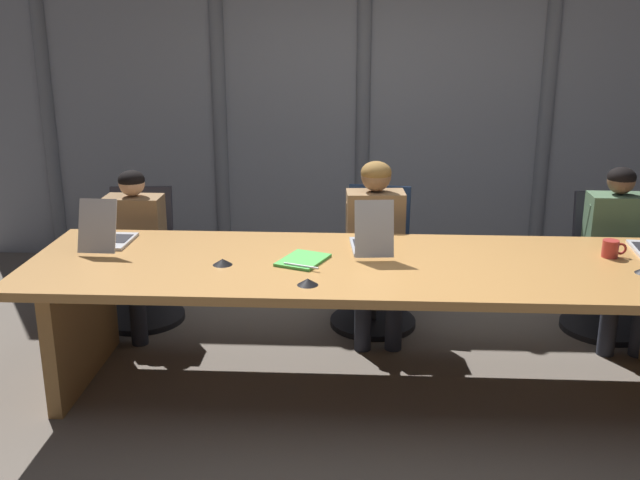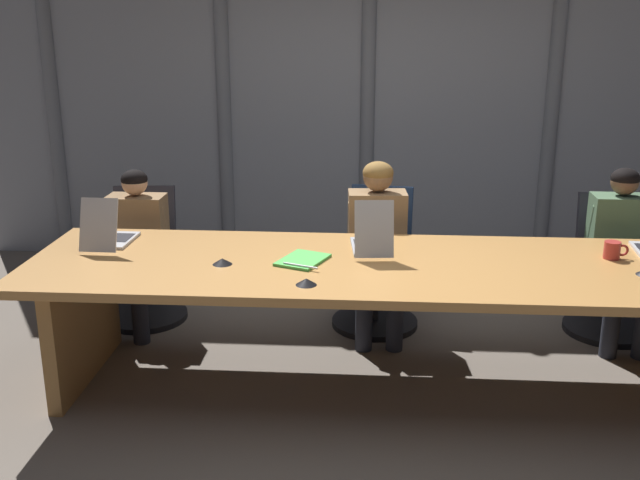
{
  "view_description": "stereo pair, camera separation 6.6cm",
  "coord_description": "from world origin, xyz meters",
  "px_view_note": "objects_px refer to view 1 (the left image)",
  "views": [
    {
      "loc": [
        -0.1,
        -3.94,
        2.09
      ],
      "look_at": [
        -0.32,
        0.09,
        0.86
      ],
      "focal_mm": 41.58,
      "sensor_mm": 36.0,
      "label": 1
    },
    {
      "loc": [
        -0.04,
        -3.94,
        2.09
      ],
      "look_at": [
        -0.32,
        0.09,
        0.86
      ],
      "focal_mm": 41.58,
      "sensor_mm": 36.0,
      "label": 2
    }
  ],
  "objects_px": {
    "office_chair_center": "(607,280)",
    "person_left_mid": "(376,238)",
    "person_center": "(618,246)",
    "office_chair_left_end": "(141,272)",
    "person_left_end": "(132,242)",
    "laptop_left_mid": "(371,241)",
    "conference_mic_middle": "(223,262)",
    "laptop_left_end": "(108,236)",
    "coffee_mug_near": "(611,249)",
    "spiral_notepad": "(303,260)",
    "conference_mic_right_side": "(308,282)",
    "office_chair_left_mid": "(375,275)"
  },
  "relations": [
    {
      "from": "person_left_end",
      "to": "person_center",
      "type": "xyz_separation_m",
      "value": [
        3.24,
        0.0,
        0.03
      ]
    },
    {
      "from": "office_chair_left_mid",
      "to": "conference_mic_right_side",
      "type": "distance_m",
      "value": 1.44
    },
    {
      "from": "laptop_left_mid",
      "to": "conference_mic_middle",
      "type": "height_order",
      "value": "laptop_left_mid"
    },
    {
      "from": "person_center",
      "to": "conference_mic_right_side",
      "type": "bearing_deg",
      "value": -58.43
    },
    {
      "from": "laptop_left_mid",
      "to": "conference_mic_middle",
      "type": "distance_m",
      "value": 0.88
    },
    {
      "from": "laptop_left_mid",
      "to": "office_chair_left_mid",
      "type": "xyz_separation_m",
      "value": [
        0.04,
        0.73,
        -0.47
      ]
    },
    {
      "from": "office_chair_left_end",
      "to": "person_left_mid",
      "type": "relative_size",
      "value": 0.79
    },
    {
      "from": "laptop_left_end",
      "to": "laptop_left_mid",
      "type": "height_order",
      "value": "laptop_left_mid"
    },
    {
      "from": "laptop_left_end",
      "to": "conference_mic_middle",
      "type": "height_order",
      "value": "laptop_left_end"
    },
    {
      "from": "person_center",
      "to": "person_left_mid",
      "type": "bearing_deg",
      "value": -89.23
    },
    {
      "from": "laptop_left_mid",
      "to": "coffee_mug_near",
      "type": "bearing_deg",
      "value": -96.71
    },
    {
      "from": "office_chair_left_end",
      "to": "person_left_mid",
      "type": "bearing_deg",
      "value": 79.6
    },
    {
      "from": "conference_mic_middle",
      "to": "person_left_mid",
      "type": "bearing_deg",
      "value": 45.02
    },
    {
      "from": "office_chair_left_end",
      "to": "office_chair_left_mid",
      "type": "height_order",
      "value": "office_chair_left_mid"
    },
    {
      "from": "laptop_left_mid",
      "to": "conference_mic_right_side",
      "type": "xyz_separation_m",
      "value": [
        -0.33,
        -0.59,
        -0.05
      ]
    },
    {
      "from": "laptop_left_mid",
      "to": "laptop_left_end",
      "type": "bearing_deg",
      "value": 83.88
    },
    {
      "from": "person_left_end",
      "to": "person_left_mid",
      "type": "bearing_deg",
      "value": 90.54
    },
    {
      "from": "person_center",
      "to": "person_left_end",
      "type": "bearing_deg",
      "value": -88.96
    },
    {
      "from": "person_left_end",
      "to": "spiral_notepad",
      "type": "distance_m",
      "value": 1.46
    },
    {
      "from": "laptop_left_mid",
      "to": "person_center",
      "type": "bearing_deg",
      "value": -75.97
    },
    {
      "from": "office_chair_left_mid",
      "to": "conference_mic_middle",
      "type": "distance_m",
      "value": 1.41
    },
    {
      "from": "laptop_left_mid",
      "to": "person_center",
      "type": "relative_size",
      "value": 0.38
    },
    {
      "from": "person_center",
      "to": "conference_mic_middle",
      "type": "xyz_separation_m",
      "value": [
        -2.45,
        -0.86,
        0.13
      ]
    },
    {
      "from": "laptop_left_end",
      "to": "office_chair_center",
      "type": "xyz_separation_m",
      "value": [
        3.21,
        0.71,
        -0.48
      ]
    },
    {
      "from": "person_center",
      "to": "laptop_left_mid",
      "type": "bearing_deg",
      "value": -69.64
    },
    {
      "from": "office_chair_center",
      "to": "person_left_mid",
      "type": "bearing_deg",
      "value": -84.14
    },
    {
      "from": "spiral_notepad",
      "to": "person_left_end",
      "type": "bearing_deg",
      "value": 169.9
    },
    {
      "from": "person_center",
      "to": "office_chair_left_mid",
      "type": "bearing_deg",
      "value": -94.82
    },
    {
      "from": "office_chair_left_mid",
      "to": "coffee_mug_near",
      "type": "xyz_separation_m",
      "value": [
        1.33,
        -0.76,
        0.46
      ]
    },
    {
      "from": "office_chair_left_end",
      "to": "spiral_notepad",
      "type": "relative_size",
      "value": 2.53
    },
    {
      "from": "person_left_mid",
      "to": "coffee_mug_near",
      "type": "bearing_deg",
      "value": 61.37
    },
    {
      "from": "person_left_mid",
      "to": "person_center",
      "type": "bearing_deg",
      "value": 85.82
    },
    {
      "from": "office_chair_left_mid",
      "to": "person_left_mid",
      "type": "height_order",
      "value": "person_left_mid"
    },
    {
      "from": "person_center",
      "to": "office_chair_left_end",
      "type": "bearing_deg",
      "value": -91.83
    },
    {
      "from": "laptop_left_end",
      "to": "coffee_mug_near",
      "type": "distance_m",
      "value": 2.95
    },
    {
      "from": "office_chair_left_mid",
      "to": "coffee_mug_near",
      "type": "height_order",
      "value": "office_chair_left_mid"
    },
    {
      "from": "person_left_mid",
      "to": "conference_mic_middle",
      "type": "xyz_separation_m",
      "value": [
        -0.87,
        -0.87,
        0.11
      ]
    },
    {
      "from": "office_chair_left_mid",
      "to": "person_left_end",
      "type": "relative_size",
      "value": 0.87
    },
    {
      "from": "office_chair_center",
      "to": "person_left_end",
      "type": "height_order",
      "value": "person_left_end"
    },
    {
      "from": "person_center",
      "to": "conference_mic_middle",
      "type": "height_order",
      "value": "person_center"
    },
    {
      "from": "coffee_mug_near",
      "to": "conference_mic_middle",
      "type": "distance_m",
      "value": 2.21
    },
    {
      "from": "office_chair_center",
      "to": "spiral_notepad",
      "type": "xyz_separation_m",
      "value": [
        -2.02,
        -0.94,
        0.42
      ]
    },
    {
      "from": "person_left_mid",
      "to": "person_center",
      "type": "xyz_separation_m",
      "value": [
        1.58,
        -0.01,
        -0.02
      ]
    },
    {
      "from": "laptop_left_mid",
      "to": "coffee_mug_near",
      "type": "height_order",
      "value": "laptop_left_mid"
    },
    {
      "from": "office_chair_left_mid",
      "to": "person_center",
      "type": "height_order",
      "value": "person_center"
    },
    {
      "from": "office_chair_left_mid",
      "to": "conference_mic_right_side",
      "type": "height_order",
      "value": "office_chair_left_mid"
    },
    {
      "from": "person_left_end",
      "to": "conference_mic_middle",
      "type": "height_order",
      "value": "person_left_end"
    },
    {
      "from": "office_chair_center",
      "to": "person_center",
      "type": "height_order",
      "value": "person_center"
    },
    {
      "from": "laptop_left_mid",
      "to": "person_left_end",
      "type": "height_order",
      "value": "laptop_left_mid"
    },
    {
      "from": "office_chair_left_end",
      "to": "spiral_notepad",
      "type": "height_order",
      "value": "office_chair_left_end"
    }
  ]
}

